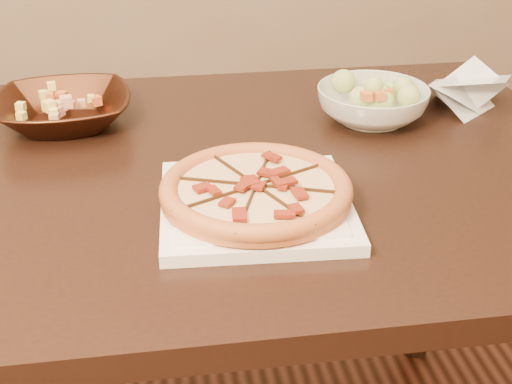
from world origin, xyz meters
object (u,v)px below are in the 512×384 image
salad_bowl (372,104)px  pizza (256,190)px  plate (256,204)px  bronze_bowl (65,110)px  dining_table (188,225)px

salad_bowl → pizza: bearing=-131.6°
plate → pizza: size_ratio=1.04×
pizza → plate: bearing=-24.2°
pizza → salad_bowl: bearing=48.4°
plate → salad_bowl: salad_bowl is taller
plate → bronze_bowl: size_ratio=1.20×
dining_table → bronze_bowl: bronze_bowl is taller
bronze_bowl → salad_bowl: size_ratio=1.17×
pizza → bronze_bowl: (-0.28, 0.35, -0.01)m
dining_table → pizza: bearing=-60.8°
plate → salad_bowl: (0.26, 0.29, 0.02)m
dining_table → bronze_bowl: bearing=134.8°
pizza → salad_bowl: 0.39m
pizza → salad_bowl: salad_bowl is taller
salad_bowl → dining_table: bearing=-159.2°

